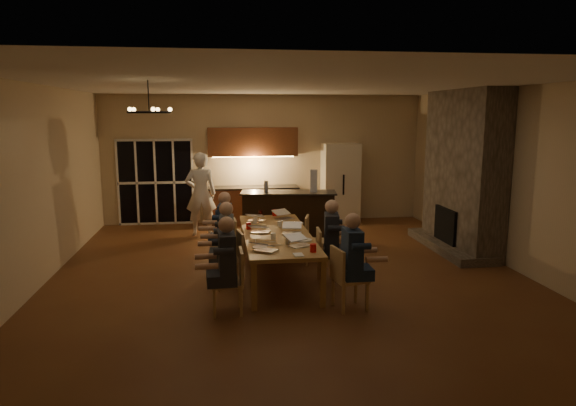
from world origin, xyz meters
The scene contains 45 objects.
floor centered at (0.00, 0.00, 0.00)m, with size 9.00×9.00×0.00m, color brown.
back_wall centered at (0.00, 4.52, 1.60)m, with size 8.00×0.04×3.20m, color tan.
left_wall centered at (-4.02, 0.00, 1.60)m, with size 0.04×9.00×3.20m, color tan.
right_wall centered at (4.02, 0.00, 1.60)m, with size 0.04×9.00×3.20m, color tan.
ceiling centered at (0.00, 0.00, 3.22)m, with size 8.00×9.00×0.04m, color white.
french_doors centered at (-2.70, 4.47, 1.05)m, with size 1.86×0.08×2.10m, color black.
fireplace centered at (3.70, 1.20, 1.60)m, with size 0.58×2.50×3.20m, color #655A4F.
kitchenette centered at (-0.30, 4.20, 1.20)m, with size 2.24×0.68×2.40m, color brown, non-canonical shape.
refrigerator centered at (1.90, 4.15, 1.00)m, with size 0.90×0.68×2.00m, color beige.
dining_table centered at (-0.21, -0.08, 0.38)m, with size 1.10×3.14×0.75m, color #A68142.
bar_island centered at (0.32, 2.34, 0.54)m, with size 2.04×0.68×1.08m, color black.
chair_left_near centered at (-1.07, -1.61, 0.45)m, with size 0.44×0.44×0.89m, color tan, non-canonical shape.
chair_left_mid centered at (-1.03, -0.53, 0.45)m, with size 0.44×0.44×0.89m, color tan, non-canonical shape.
chair_left_far centered at (-1.09, 0.47, 0.45)m, with size 0.44×0.44×0.89m, color tan, non-canonical shape.
chair_right_near centered at (0.65, -1.68, 0.45)m, with size 0.44×0.44×0.89m, color tan, non-canonical shape.
chair_right_mid centered at (0.63, -0.54, 0.45)m, with size 0.44×0.44×0.89m, color tan, non-canonical shape.
chair_right_far centered at (0.62, 0.52, 0.45)m, with size 0.44×0.44×0.89m, color tan, non-canonical shape.
person_left_near centered at (-1.06, -1.70, 0.69)m, with size 0.60×0.60×1.38m, color #252730, non-canonical shape.
person_right_near centered at (0.67, -1.70, 0.69)m, with size 0.60×0.60×1.38m, color navy, non-canonical shape.
person_left_mid centered at (-1.05, -0.53, 0.69)m, with size 0.60×0.60×1.38m, color #383D42, non-canonical shape.
person_right_mid centered at (0.63, -0.56, 0.69)m, with size 0.60×0.60×1.38m, color #252730, non-canonical shape.
person_left_far centered at (-1.06, 0.51, 0.69)m, with size 0.60×0.60×1.38m, color navy, non-canonical shape.
standing_person centered at (-1.56, 3.16, 0.94)m, with size 0.69×0.45×1.89m, color white.
chandelier centered at (-2.11, -0.81, 2.75)m, with size 0.62×0.62×0.03m, color black.
laptop_a centered at (-0.49, -1.18, 0.86)m, with size 0.32×0.28×0.23m, color silver, non-canonical shape.
laptop_b centered at (0.04, -0.99, 0.86)m, with size 0.32×0.28×0.23m, color silver, non-canonical shape.
laptop_c centered at (-0.47, 0.01, 0.86)m, with size 0.32×0.28×0.23m, color silver, non-canonical shape.
laptop_d centered at (0.04, -0.15, 0.86)m, with size 0.32×0.28×0.23m, color silver, non-canonical shape.
laptop_e centered at (-0.46, 0.98, 0.86)m, with size 0.32×0.28×0.23m, color silver, non-canonical shape.
laptop_f centered at (0.08, 1.04, 0.86)m, with size 0.32×0.28×0.23m, color silver, non-canonical shape.
mug_front centered at (-0.31, -0.50, 0.80)m, with size 0.08×0.08×0.10m, color white.
mug_mid centered at (-0.10, 0.39, 0.80)m, with size 0.07×0.07×0.10m, color white.
mug_back centered at (-0.51, 0.76, 0.80)m, with size 0.08×0.08×0.10m, color white.
redcup_near centered at (0.19, -1.34, 0.81)m, with size 0.09×0.09×0.12m, color red.
redcup_mid centered at (-0.66, 0.27, 0.81)m, with size 0.08×0.08×0.12m, color red.
redcup_far centered at (-0.08, 1.40, 0.81)m, with size 0.09×0.09×0.12m, color red.
can_silver centered at (-0.12, -0.86, 0.81)m, with size 0.07×0.07×0.12m, color #B2B2B7.
can_cola centered at (-0.35, 1.40, 0.81)m, with size 0.07×0.07×0.12m, color #3F0F0C.
can_right centered at (0.17, 0.26, 0.81)m, with size 0.07×0.07×0.12m, color #B2B2B7.
plate_near centered at (0.15, -0.65, 0.76)m, with size 0.28×0.28×0.02m, color white.
plate_left centered at (-0.57, -1.00, 0.76)m, with size 0.22×0.22×0.02m, color white.
plate_far centered at (0.25, 0.61, 0.76)m, with size 0.23×0.23×0.02m, color white.
notepad centered at (-0.05, -1.48, 0.76)m, with size 0.14×0.19×0.01m, color white.
bar_bottle centered at (-0.15, 2.40, 1.20)m, with size 0.09×0.09×0.24m, color #99999E.
bar_blender centered at (0.86, 2.26, 1.32)m, with size 0.15×0.15×0.48m, color silver.
Camera 1 is at (-1.15, -8.43, 2.73)m, focal length 32.00 mm.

